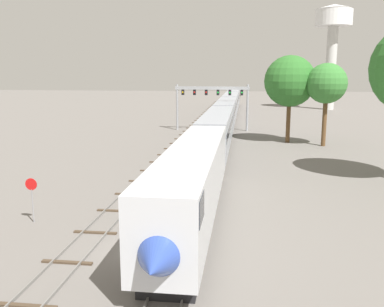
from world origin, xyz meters
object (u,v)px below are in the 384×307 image
object	(u,v)px
stop_sign	(32,194)
trackside_tree_mid	(290,81)
trackside_tree_right	(327,84)
passenger_train	(226,113)
water_tower	(333,28)
signal_gantry	(212,96)

from	to	relation	value
stop_sign	trackside_tree_mid	size ratio (longest dim) A/B	0.25
trackside_tree_mid	trackside_tree_right	size ratio (longest dim) A/B	1.10
passenger_train	trackside_tree_right	world-z (taller)	trackside_tree_right
water_tower	stop_sign	bearing A→B (deg)	-111.30
signal_gantry	water_tower	world-z (taller)	water_tower
passenger_train	signal_gantry	size ratio (longest dim) A/B	9.37
trackside_tree_mid	water_tower	bearing A→B (deg)	74.12
passenger_train	signal_gantry	xyz separation A→B (m)	(-2.25, -2.49, 2.95)
signal_gantry	trackside_tree_mid	world-z (taller)	trackside_tree_mid
passenger_train	trackside_tree_right	size ratio (longest dim) A/B	10.73
water_tower	trackside_tree_right	xyz separation A→B (m)	(-11.30, -57.18, -12.31)
stop_sign	trackside_tree_mid	distance (m)	39.21
water_tower	trackside_tree_right	distance (m)	59.58
trackside_tree_mid	signal_gantry	bearing A→B (deg)	135.65
signal_gantry	water_tower	bearing A→B (deg)	58.62
signal_gantry	trackside_tree_right	xyz separation A→B (m)	(15.51, -13.22, 2.39)
trackside_tree_right	stop_sign	bearing A→B (deg)	-126.48
trackside_tree_right	passenger_train	bearing A→B (deg)	130.18
trackside_tree_mid	trackside_tree_right	distance (m)	4.88
signal_gantry	trackside_tree_right	world-z (taller)	trackside_tree_right
signal_gantry	trackside_tree_right	size ratio (longest dim) A/B	1.15
water_tower	trackside_tree_mid	distance (m)	58.35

